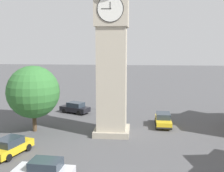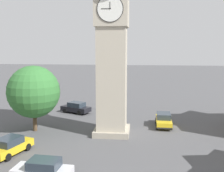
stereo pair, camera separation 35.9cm
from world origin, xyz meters
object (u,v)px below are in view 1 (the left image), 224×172
Objects in this scene: tree at (33,92)px; car_silver_kerb at (11,146)px; car_red_corner at (163,120)px; pedestrian at (115,111)px; car_blue_kerb at (44,170)px; car_white_side at (75,108)px; clock_tower at (112,19)px; lamp_post at (107,89)px.

car_silver_kerb is at bearing 93.68° from tree.
pedestrian reaches higher than car_red_corner.
pedestrian reaches higher than car_blue_kerb.
car_red_corner is 12.67m from car_white_side.
tree is (8.52, -0.06, -7.55)m from clock_tower.
clock_tower reaches higher than car_white_side.
car_silver_kerb and car_white_side have the same top height.
clock_tower is at bearing -140.99° from car_silver_kerb.
car_white_side is at bearing -83.22° from car_blue_kerb.
car_silver_kerb is (4.43, -4.19, 0.00)m from car_blue_kerb.
pedestrian is at bearing -87.85° from clock_tower.
pedestrian is (5.88, -2.65, 0.25)m from car_red_corner.
pedestrian is (0.22, -5.98, -10.89)m from clock_tower.
lamp_post is (-1.94, -20.61, 2.51)m from car_blue_kerb.
car_blue_kerb is 1.02× the size of car_red_corner.
clock_tower reaches higher than tree.
clock_tower is at bearing 30.42° from car_red_corner.
car_white_side is at bearing -54.74° from clock_tower.
clock_tower is at bearing 99.94° from lamp_post.
car_white_side is 9.44m from tree.
car_red_corner is at bearing 138.49° from lamp_post.
lamp_post reaches higher than car_silver_kerb.
car_blue_kerb is at bearing 56.47° from car_red_corner.
tree is at bearing 55.27° from lamp_post.
pedestrian is 10.72m from tree.
tree is (14.18, 3.26, 3.59)m from car_red_corner.
pedestrian is at bearing -122.13° from car_silver_kerb.
clock_tower is 4.59× the size of car_silver_kerb.
clock_tower is 2.84× the size of tree.
car_red_corner is at bearing 156.34° from car_white_side.
pedestrian reaches higher than car_white_side.
car_blue_kerb is at bearing 136.57° from car_silver_kerb.
car_silver_kerb is at bearing 68.81° from lamp_post.
car_silver_kerb is 16.93m from car_red_corner.
pedestrian is 4.74m from lamp_post.
clock_tower is 15.90m from car_blue_kerb.
car_blue_kerb is 19.29m from car_white_side.
car_red_corner is 0.58× the size of tree.
pedestrian is at bearing 156.98° from car_white_side.
car_silver_kerb is (8.09, 6.56, -11.13)m from clock_tower.
car_silver_kerb is 1.07× the size of car_red_corner.
car_blue_kerb is 20.85m from lamp_post.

